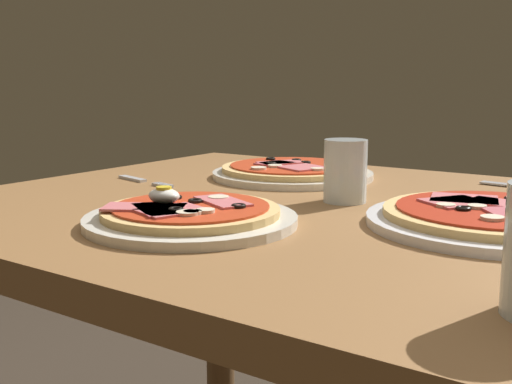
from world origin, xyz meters
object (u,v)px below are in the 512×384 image
object	(u,v)px
water_glass_near	(345,175)
pizza_across_right	(292,172)
dining_table	(319,288)
pizza_foreground	(190,215)
pizza_across_left	(494,218)
fork	(141,180)

from	to	relation	value
water_glass_near	pizza_across_right	bearing A→B (deg)	140.41
pizza_across_right	dining_table	bearing A→B (deg)	-49.36
pizza_foreground	pizza_across_left	distance (m)	0.38
pizza_foreground	pizza_across_left	xyz separation A→B (m)	(0.32, 0.21, -0.00)
pizza_across_right	water_glass_near	bearing A→B (deg)	-39.59
pizza_across_left	pizza_foreground	bearing A→B (deg)	-147.02
pizza_foreground	pizza_across_right	world-z (taller)	pizza_foreground
dining_table	pizza_across_right	xyz separation A→B (m)	(-0.17, 0.20, 0.14)
pizza_across_left	water_glass_near	bearing A→B (deg)	169.81
fork	water_glass_near	bearing A→B (deg)	6.05
pizza_foreground	water_glass_near	size ratio (longest dim) A/B	2.89
dining_table	pizza_across_right	world-z (taller)	pizza_across_right
dining_table	pizza_across_left	distance (m)	0.28
water_glass_near	fork	size ratio (longest dim) A/B	0.60
water_glass_near	pizza_foreground	bearing A→B (deg)	-110.31
pizza_foreground	pizza_across_left	world-z (taller)	pizza_foreground
dining_table	fork	distance (m)	0.39
fork	dining_table	bearing A→B (deg)	-0.28
pizza_foreground	fork	xyz separation A→B (m)	(-0.29, 0.21, -0.01)
dining_table	pizza_foreground	size ratio (longest dim) A/B	4.01
pizza_across_left	fork	size ratio (longest dim) A/B	2.01
pizza_foreground	dining_table	bearing A→B (deg)	70.11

